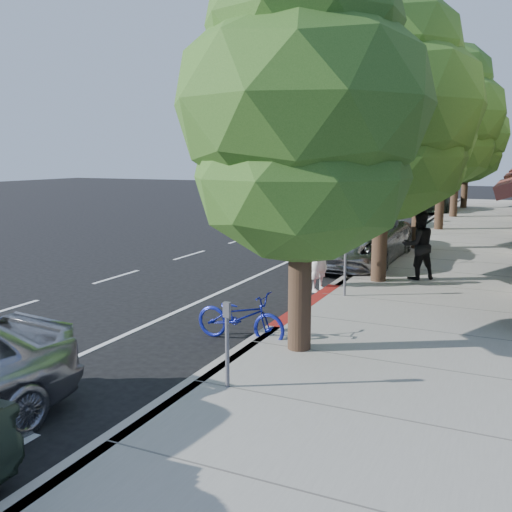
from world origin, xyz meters
The scene contains 17 objects.
ground centered at (0.00, 0.00, 0.00)m, with size 120.00×120.00×0.00m, color black.
sidewalk centered at (2.30, 8.00, 0.07)m, with size 4.60×56.00×0.15m, color gray.
curb centered at (0.00, 8.00, 0.07)m, with size 0.30×56.00×0.15m, color #9E998E.
curb_red_segment centered at (0.00, 1.00, 0.07)m, with size 0.32×4.00×0.15m, color maroon.
street_tree_0 centered at (0.90, -2.00, 4.16)m, with size 4.24×4.24×6.78m.
street_tree_1 centered at (0.90, 4.00, 4.58)m, with size 5.04×5.04×7.57m.
street_tree_2 centered at (0.90, 10.00, 3.98)m, with size 3.80×3.80×6.40m.
street_tree_3 centered at (0.90, 16.00, 5.14)m, with size 5.28×5.28×8.38m.
street_tree_4 centered at (0.90, 22.00, 4.57)m, with size 4.16×4.16×7.29m.
street_tree_5 centered at (0.90, 28.00, 4.65)m, with size 5.17×5.17×7.70m.
cyclist centered at (-0.34, 2.78, 0.96)m, with size 0.70×0.46×1.91m, color white.
bicycle centered at (-0.40, -1.67, 0.48)m, with size 0.63×1.81×0.95m, color #151D92.
silver_suv centered at (-0.50, 6.91, 0.81)m, with size 2.69×5.84×1.62m, color #AAABAF.
dark_sedan centered at (-1.92, 9.00, 0.84)m, with size 1.78×5.10×1.68m, color black.
white_pickup centered at (-2.20, 15.67, 0.74)m, with size 2.07×5.10×1.48m, color #B9B9B9.
dark_suv_far centered at (-0.50, 25.57, 0.84)m, with size 1.98×4.92×1.68m, color black.
pedestrian centered at (1.80, 4.67, 1.08)m, with size 0.90×0.70×1.86m, color black.
Camera 1 is at (4.20, -10.89, 3.44)m, focal length 40.00 mm.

